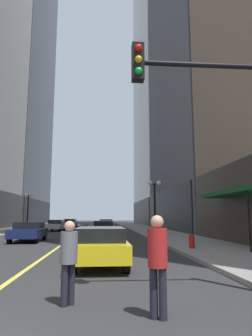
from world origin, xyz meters
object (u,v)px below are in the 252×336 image
Objects in this scene: car_yellow at (100,245)px; street_lamp_right_mid at (155,196)px; car_grey at (103,227)px; fire_hydrant_right at (192,243)px; car_maroon at (70,223)px; street_lamp_left_far at (28,203)px; car_navy at (29,231)px; traffic_light_near_right at (232,126)px; pedestrian_in_red_jacket at (158,257)px; pedestrian_in_grey_suit at (69,256)px; car_silver at (56,225)px; car_green at (106,223)px.

street_lamp_right_mid reaches higher than car_yellow.
car_grey is 5.27× the size of fire_hydrant_right.
car_maroon is 15.27m from street_lamp_left_far.
car_navy is 0.79× the size of traffic_light_near_right.
pedestrian_in_red_jacket is 1.85m from pedestrian_in_grey_suit.
car_grey is at bearing 87.99° from pedestrian_in_grey_suit.
car_maroon is at bearing 107.69° from street_lamp_right_mid.
car_silver is 14.25m from car_maroon.
car_maroon is 6.04× the size of fire_hydrant_right.
traffic_light_near_right is at bearing 3.10° from pedestrian_in_grey_suit.
fire_hydrant_right is (3.91, -29.39, -0.32)m from car_green.
traffic_light_near_right is 9.37m from fire_hydrant_right.
car_yellow is 2.82× the size of pedestrian_in_grey_suit.
street_lamp_right_mid reaches higher than fire_hydrant_right.
car_navy is 1.07× the size of car_grey.
car_navy is 29.89m from car_maroon.
car_yellow is 0.97× the size of car_silver.
car_silver is 0.83× the size of traffic_light_near_right.
car_yellow and car_green have the same top height.
fire_hydrant_right is at bearing -86.24° from street_lamp_right_mid.
car_grey is 14.00m from fire_hydrant_right.
car_navy is at bearing 110.12° from pedestrian_in_red_jacket.
car_maroon is (-5.20, 40.60, 0.00)m from car_yellow.
pedestrian_in_red_jacket reaches higher than car_yellow.
car_green is 38.22m from pedestrian_in_grey_suit.
traffic_light_near_right is at bearing -93.70° from street_lamp_right_mid.
car_silver is 1.06× the size of street_lamp_left_far.
car_green reaches higher than fire_hydrant_right.
pedestrian_in_grey_suit reaches higher than car_silver.
car_green is at bearing 93.56° from traffic_light_near_right.
pedestrian_in_grey_suit is 0.29× the size of traffic_light_near_right.
car_green is at bearing 88.19° from pedestrian_in_grey_suit.
pedestrian_in_red_jacket is at bearing -69.88° from car_navy.
car_maroon is 2.81× the size of pedestrian_in_red_jacket.
car_green and car_maroon have the same top height.
car_green is (0.61, 33.47, 0.00)m from car_yellow.
car_yellow and car_maroon have the same top height.
car_grey is 23.05m from pedestrian_in_red_jacket.
car_yellow is 0.94× the size of car_maroon.
pedestrian_in_grey_suit is (-1.21, -38.20, 0.21)m from car_green.
fire_hydrant_right is at bearing -71.90° from car_grey.
traffic_light_near_right is at bearing -62.44° from car_navy.
car_yellow is at bearing -91.04° from car_green.
car_silver is at bearing 101.38° from pedestrian_in_red_jacket.
fire_hydrant_right is (9.72, -36.52, -0.32)m from car_maroon.
street_lamp_right_mid is at bearing 74.27° from pedestrian_in_grey_suit.
fire_hydrant_right is at bearing 59.83° from pedestrian_in_grey_suit.
car_navy is 17.42m from pedestrian_in_red_jacket.
traffic_light_near_right is (8.17, -45.14, 3.02)m from car_maroon.
pedestrian_in_grey_suit is 4.55m from traffic_light_near_right.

